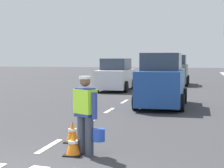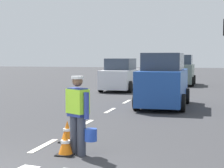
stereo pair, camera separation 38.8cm
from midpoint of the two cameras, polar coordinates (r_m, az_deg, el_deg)
ground_plane at (r=26.61m, az=5.37°, el=-0.37°), size 96.00×96.00×0.00m
lane_center_line at (r=30.76m, az=6.42°, el=0.24°), size 0.14×46.40×0.01m
road_worker at (r=7.95m, az=-5.31°, el=-4.14°), size 0.74×0.47×1.67m
traffic_cone_near at (r=9.25m, az=-7.22°, el=-7.18°), size 0.36×0.36×0.53m
traffic_cone_far at (r=8.07m, az=-7.30°, el=-8.99°), size 0.36×0.36×0.50m
car_outgoing_ahead at (r=15.77m, az=6.86°, el=0.33°), size 1.98×4.26×2.23m
car_outgoing_far at (r=28.31m, az=9.28°, el=1.96°), size 1.89×4.06×2.23m
car_oncoming_third at (r=42.45m, az=6.29°, el=2.70°), size 1.99×3.95×2.25m
car_oncoming_second at (r=23.33m, az=0.11°, el=1.28°), size 1.98×4.18×1.98m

